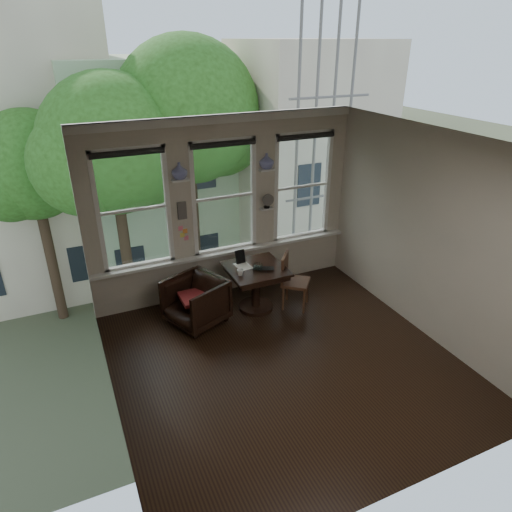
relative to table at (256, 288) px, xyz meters
name	(u,v)px	position (x,y,z in m)	size (l,w,h in m)	color
ground	(284,361)	(-0.21, -1.42, -0.38)	(4.50, 4.50, 0.00)	black
ceiling	(292,143)	(-0.21, -1.42, 2.62)	(4.50, 4.50, 0.00)	silver
wall_back	(224,209)	(-0.21, 0.83, 1.12)	(4.50, 4.50, 0.00)	#B9B09E
wall_front	(413,376)	(-0.21, -3.67, 1.12)	(4.50, 4.50, 0.00)	#B9B09E
wall_left	(99,304)	(-2.46, -1.42, 1.12)	(4.50, 4.50, 0.00)	#B9B09E
wall_right	(427,235)	(2.04, -1.42, 1.12)	(4.50, 4.50, 0.00)	#B9B09E
window_left	(133,209)	(-1.66, 0.83, 1.32)	(1.10, 0.12, 1.90)	white
window_center	(223,197)	(-0.21, 0.83, 1.32)	(1.10, 0.12, 1.90)	white
window_right	(301,186)	(1.24, 0.83, 1.32)	(1.10, 0.12, 1.90)	white
shelf_left	(180,180)	(-0.93, 0.73, 1.73)	(0.26, 0.16, 0.03)	white
shelf_right	(266,169)	(0.52, 0.73, 1.73)	(0.26, 0.16, 0.03)	white
intercom	(182,210)	(-0.93, 0.76, 1.23)	(0.14, 0.06, 0.28)	#59544F
sticky_notes	(183,231)	(-0.93, 0.77, 0.88)	(0.16, 0.01, 0.24)	pink
desk_fan	(267,203)	(0.52, 0.71, 1.16)	(0.20, 0.20, 0.24)	#59544F
vase_left	(179,171)	(-0.93, 0.73, 1.86)	(0.24, 0.24, 0.25)	white
vase_right	(267,161)	(0.52, 0.73, 1.86)	(0.24, 0.24, 0.25)	white
table	(256,288)	(0.00, 0.00, 0.00)	(0.90, 0.90, 0.75)	black
armchair_left	(196,301)	(-1.01, 0.01, 0.00)	(0.80, 0.82, 0.75)	black
cushion_red	(195,297)	(-1.01, 0.01, 0.08)	(0.45, 0.45, 0.06)	maroon
side_chair_right	(296,282)	(0.62, -0.21, 0.09)	(0.42, 0.42, 0.92)	#4A291A
laptop	(264,270)	(0.07, -0.15, 0.39)	(0.32, 0.21, 0.03)	black
mug	(240,272)	(-0.32, -0.13, 0.42)	(0.10, 0.10, 0.10)	white
drinking_glass	(258,267)	(0.00, -0.09, 0.43)	(0.14, 0.14, 0.11)	white
tablet	(240,257)	(-0.16, 0.26, 0.48)	(0.16, 0.02, 0.22)	black
papers	(243,266)	(-0.16, 0.14, 0.38)	(0.22, 0.30, 0.00)	silver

